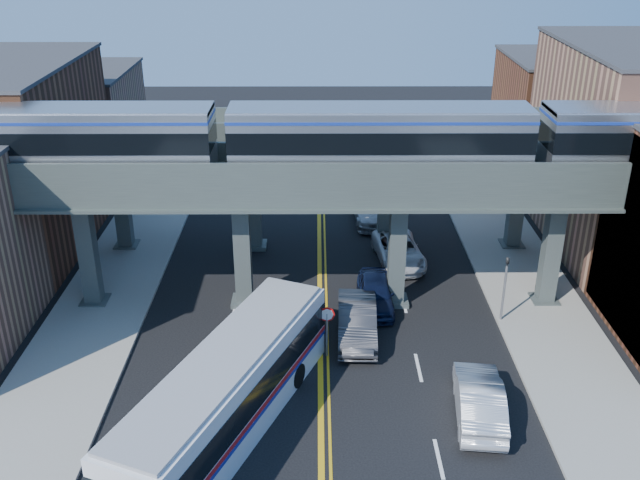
# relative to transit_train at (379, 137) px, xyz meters

# --- Properties ---
(ground) EXTENTS (120.00, 120.00, 0.00)m
(ground) POSITION_rel_transit_train_xyz_m (-2.86, -8.00, -9.17)
(ground) COLOR black
(ground) RESTS_ON ground
(sidewalk_west) EXTENTS (5.00, 70.00, 0.16)m
(sidewalk_west) POSITION_rel_transit_train_xyz_m (-14.36, 2.00, -9.09)
(sidewalk_west) COLOR gray
(sidewalk_west) RESTS_ON ground
(sidewalk_east) EXTENTS (5.00, 70.00, 0.16)m
(sidewalk_east) POSITION_rel_transit_train_xyz_m (8.64, 2.00, -9.09)
(sidewalk_east) COLOR gray
(sidewalk_east) RESTS_ON ground
(building_west_b) EXTENTS (8.00, 14.00, 11.00)m
(building_west_b) POSITION_rel_transit_train_xyz_m (-21.36, 8.00, -3.67)
(building_west_b) COLOR brown
(building_west_b) RESTS_ON ground
(building_west_c) EXTENTS (8.00, 10.00, 8.00)m
(building_west_c) POSITION_rel_transit_train_xyz_m (-21.36, 21.00, -5.17)
(building_west_c) COLOR #9D6751
(building_west_c) RESTS_ON ground
(building_east_b) EXTENTS (8.00, 14.00, 12.00)m
(building_east_b) POSITION_rel_transit_train_xyz_m (15.64, 8.00, -3.17)
(building_east_b) COLOR #9D6751
(building_east_b) RESTS_ON ground
(building_east_c) EXTENTS (8.00, 10.00, 9.00)m
(building_east_c) POSITION_rel_transit_train_xyz_m (15.64, 21.00, -4.67)
(building_east_c) COLOR brown
(building_east_c) RESTS_ON ground
(mural_panel) EXTENTS (0.10, 9.50, 9.50)m
(mural_panel) POSITION_rel_transit_train_xyz_m (11.69, -4.00, -4.42)
(mural_panel) COLOR teal
(mural_panel) RESTS_ON ground
(elevated_viaduct_near) EXTENTS (52.00, 3.60, 7.40)m
(elevated_viaduct_near) POSITION_rel_transit_train_xyz_m (-2.86, 0.00, -2.70)
(elevated_viaduct_near) COLOR #404B49
(elevated_viaduct_near) RESTS_ON ground
(elevated_viaduct_far) EXTENTS (52.00, 3.60, 7.40)m
(elevated_viaduct_far) POSITION_rel_transit_train_xyz_m (-2.86, 7.00, -2.70)
(elevated_viaduct_far) COLOR #404B49
(elevated_viaduct_far) RESTS_ON ground
(transit_train) EXTENTS (44.92, 2.81, 3.28)m
(transit_train) POSITION_rel_transit_train_xyz_m (0.00, 0.00, 0.00)
(transit_train) COLOR black
(transit_train) RESTS_ON elevated_viaduct_near
(stop_sign) EXTENTS (0.76, 0.09, 2.63)m
(stop_sign) POSITION_rel_transit_train_xyz_m (-2.56, -5.00, -7.42)
(stop_sign) COLOR slate
(stop_sign) RESTS_ON ground
(traffic_signal) EXTENTS (0.15, 0.18, 4.10)m
(traffic_signal) POSITION_rel_transit_train_xyz_m (6.34, -2.00, -6.87)
(traffic_signal) COLOR slate
(traffic_signal) RESTS_ON ground
(transit_bus) EXTENTS (7.84, 13.36, 3.42)m
(transit_bus) POSITION_rel_transit_train_xyz_m (-6.56, -10.26, -7.42)
(transit_bus) COLOR white
(transit_bus) RESTS_ON ground
(car_lane_a) EXTENTS (2.06, 4.81, 1.62)m
(car_lane_a) POSITION_rel_transit_train_xyz_m (0.05, -0.37, -8.37)
(car_lane_a) COLOR black
(car_lane_a) RESTS_ON ground
(car_lane_b) EXTENTS (2.02, 5.37, 1.75)m
(car_lane_b) POSITION_rel_transit_train_xyz_m (-1.06, -3.34, -8.30)
(car_lane_b) COLOR #353437
(car_lane_b) RESTS_ON ground
(car_lane_c) EXTENTS (3.07, 5.66, 1.51)m
(car_lane_c) POSITION_rel_transit_train_xyz_m (1.85, 4.88, -8.42)
(car_lane_c) COLOR silver
(car_lane_c) RESTS_ON ground
(car_lane_d) EXTENTS (2.69, 5.92, 1.68)m
(car_lane_d) POSITION_rel_transit_train_xyz_m (0.64, 11.33, -8.33)
(car_lane_d) COLOR #B3B4B8
(car_lane_d) RESTS_ON ground
(car_parked_curb) EXTENTS (2.40, 5.40, 1.72)m
(car_parked_curb) POSITION_rel_transit_train_xyz_m (3.64, -9.47, -8.31)
(car_parked_curb) COLOR silver
(car_parked_curb) RESTS_ON ground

